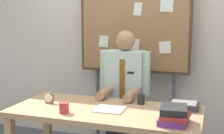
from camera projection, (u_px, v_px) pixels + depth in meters
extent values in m
cube|color=beige|center=(138.00, 35.00, 3.79)|extent=(6.40, 0.08, 2.70)
cube|color=tan|center=(105.00, 112.00, 2.77)|extent=(1.69, 0.76, 0.05)
cube|color=tan|center=(48.00, 130.00, 3.38)|extent=(0.07, 0.07, 0.71)
cube|color=#B2CCBC|center=(125.00, 86.00, 3.35)|extent=(0.40, 0.22, 0.78)
sphere|color=#A87A5B|center=(125.00, 40.00, 3.27)|extent=(0.21, 0.21, 0.21)
cylinder|color=#B2CCBC|center=(104.00, 71.00, 3.38)|extent=(0.09, 0.09, 0.46)
cylinder|color=#B2CCBC|center=(146.00, 73.00, 3.23)|extent=(0.09, 0.09, 0.46)
cylinder|color=#A87A5B|center=(105.00, 93.00, 3.15)|extent=(0.09, 0.30, 0.09)
cylinder|color=#A87A5B|center=(131.00, 95.00, 3.07)|extent=(0.09, 0.30, 0.09)
cube|color=brown|center=(122.00, 83.00, 3.23)|extent=(0.06, 0.01, 0.50)
cube|color=black|center=(131.00, 73.00, 3.19)|extent=(0.07, 0.01, 0.02)
cube|color=#4C3823|center=(134.00, 26.00, 3.58)|extent=(1.31, 0.05, 1.09)
cube|color=olive|center=(134.00, 26.00, 3.57)|extent=(1.25, 0.04, 1.03)
cylinder|color=#59595E|center=(98.00, 104.00, 3.92)|extent=(0.04, 0.04, 0.96)
cylinder|color=#59595E|center=(173.00, 112.00, 3.62)|extent=(0.04, 0.04, 0.96)
cube|color=white|center=(165.00, 47.00, 3.47)|extent=(0.14, 0.00, 0.14)
cube|color=silver|center=(138.00, 9.00, 3.50)|extent=(0.11, 0.00, 0.15)
cube|color=silver|center=(104.00, 41.00, 3.69)|extent=(0.12, 0.00, 0.14)
cube|color=silver|center=(135.00, 45.00, 3.58)|extent=(0.11, 0.00, 0.14)
cube|color=silver|center=(167.00, 5.00, 3.40)|extent=(0.15, 0.00, 0.16)
cube|color=#72337F|center=(174.00, 120.00, 2.39)|extent=(0.22, 0.27, 0.05)
cube|color=#B22D2D|center=(176.00, 116.00, 2.37)|extent=(0.22, 0.26, 0.03)
cube|color=#262626|center=(174.00, 110.00, 2.39)|extent=(0.22, 0.26, 0.05)
cube|color=white|center=(109.00, 109.00, 2.73)|extent=(0.26, 0.22, 0.01)
cylinder|color=olive|center=(49.00, 97.00, 2.96)|extent=(0.11, 0.02, 0.11)
cylinder|color=white|center=(48.00, 98.00, 2.95)|extent=(0.09, 0.00, 0.09)
cube|color=olive|center=(49.00, 102.00, 2.96)|extent=(0.08, 0.04, 0.01)
cylinder|color=#B23833|center=(64.00, 108.00, 2.65)|extent=(0.08, 0.08, 0.09)
cylinder|color=#262626|center=(141.00, 99.00, 2.92)|extent=(0.07, 0.07, 0.09)
cylinder|color=#263399|center=(142.00, 95.00, 2.93)|extent=(0.01, 0.01, 0.15)
cylinder|color=maroon|center=(140.00, 95.00, 2.92)|extent=(0.01, 0.01, 0.15)
cube|color=#333338|center=(184.00, 106.00, 2.78)|extent=(0.26, 0.20, 0.05)
cube|color=white|center=(184.00, 103.00, 2.77)|extent=(0.22, 0.17, 0.01)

